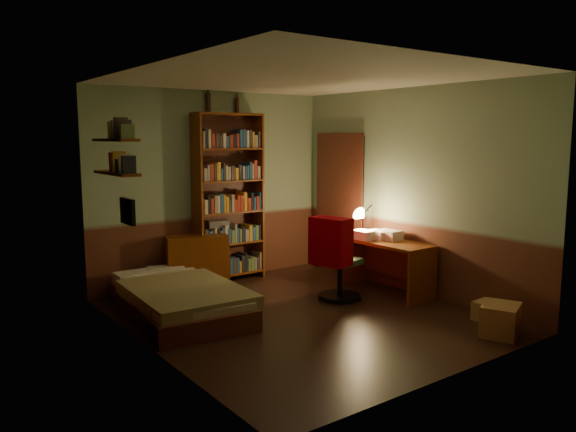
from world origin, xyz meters
TOP-DOWN VIEW (x-y plane):
  - floor at (0.00, 0.00)m, footprint 3.50×4.00m
  - ceiling at (0.00, 0.00)m, footprint 3.50×4.00m
  - wall_back at (0.00, 2.01)m, footprint 3.50×0.02m
  - wall_left at (-1.76, 0.00)m, footprint 0.02×4.00m
  - wall_right at (1.76, 0.00)m, footprint 0.02×4.00m
  - wall_front at (0.00, -2.01)m, footprint 3.50×0.02m
  - doorway at (1.72, 1.30)m, footprint 0.06×0.90m
  - door_trim at (1.69, 1.30)m, footprint 0.02×0.98m
  - bed at (-1.07, 0.89)m, footprint 1.27×2.09m
  - dresser at (-0.38, 1.76)m, footprint 0.87×0.61m
  - mini_stereo at (-0.00, 1.89)m, footprint 0.32×0.27m
  - bookshelf at (0.17, 1.85)m, footprint 0.99×0.32m
  - bottle_left at (-0.06, 1.96)m, footprint 0.08×0.08m
  - bottle_right at (0.38, 1.96)m, footprint 0.07×0.07m
  - desk at (1.44, 0.12)m, footprint 0.55×1.27m
  - paper_stack at (1.28, 0.36)m, footprint 0.23×0.30m
  - desk_lamp at (1.52, 0.52)m, footprint 0.21×0.21m
  - office_chair at (0.80, 0.26)m, footprint 0.62×0.57m
  - red_jacket at (0.59, 0.07)m, footprint 0.41×0.54m
  - wall_shelf_lower at (-1.64, 1.10)m, footprint 0.20×0.90m
  - wall_shelf_upper at (-1.64, 1.10)m, footprint 0.20×0.90m
  - framed_picture at (-1.72, 0.60)m, footprint 0.04×0.32m
  - cardboard_box_a at (1.24, -1.67)m, footprint 0.52×0.47m
  - cardboard_box_b at (1.56, -1.31)m, footprint 0.31×0.26m

SIDE VIEW (x-z plane):
  - floor at x=0.00m, z-range -0.02..0.00m
  - cardboard_box_b at x=1.56m, z-range 0.00..0.21m
  - cardboard_box_a at x=1.24m, z-range 0.00..0.32m
  - bed at x=-1.07m, z-range 0.00..0.59m
  - desk at x=1.44m, z-range 0.00..0.68m
  - dresser at x=-0.38m, z-range 0.00..0.70m
  - office_chair at x=0.80m, z-range 0.00..1.04m
  - paper_stack at x=1.28m, z-range 0.68..0.79m
  - mini_stereo at x=0.00m, z-range 0.70..0.86m
  - desk_lamp at x=1.52m, z-range 0.68..1.27m
  - doorway at x=1.72m, z-range 0.00..2.00m
  - door_trim at x=1.69m, z-range -0.04..2.04m
  - bookshelf at x=0.17m, z-range 0.00..2.30m
  - framed_picture at x=-1.72m, z-range 1.12..1.38m
  - wall_back at x=0.00m, z-range 0.00..2.60m
  - wall_left at x=-1.76m, z-range 0.00..2.60m
  - wall_right at x=1.76m, z-range 0.00..2.60m
  - wall_front at x=0.00m, z-range 0.00..2.60m
  - red_jacket at x=0.59m, z-range 1.04..1.61m
  - wall_shelf_lower at x=-1.64m, z-range 1.59..1.61m
  - wall_shelf_upper at x=-1.64m, z-range 1.94..1.96m
  - bottle_right at x=0.38m, z-range 2.30..2.52m
  - bottle_left at x=-0.06m, z-range 2.30..2.56m
  - ceiling at x=0.00m, z-range 2.60..2.62m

